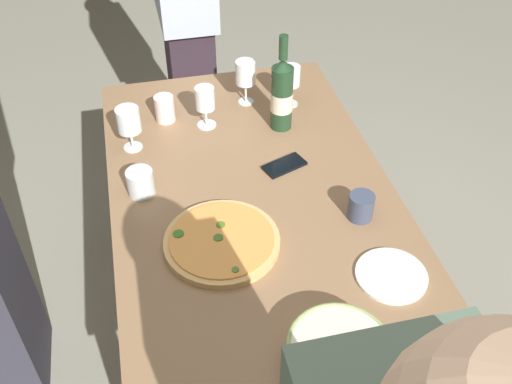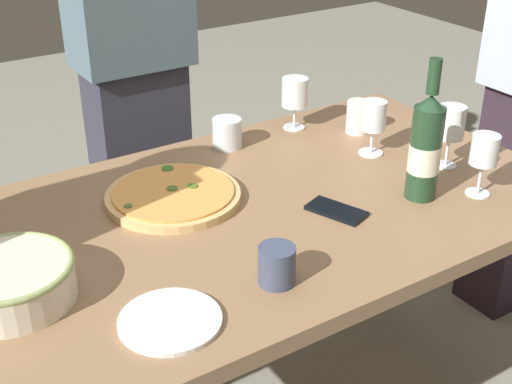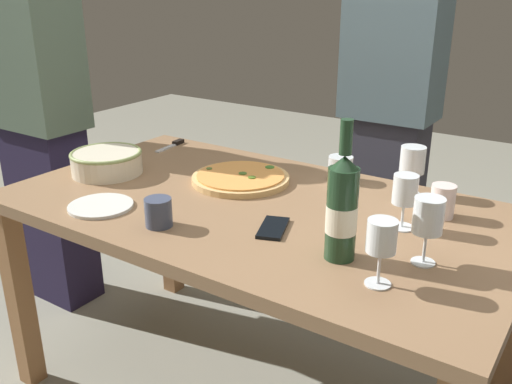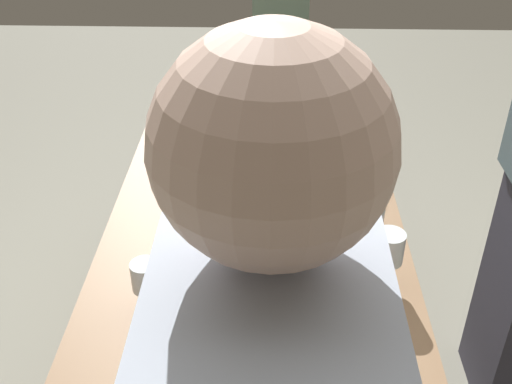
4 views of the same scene
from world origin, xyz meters
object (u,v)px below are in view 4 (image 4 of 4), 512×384
Objects in this scene: cell_phone at (211,228)px; pizza_knife at (344,113)px; cup_spare at (171,168)px; wine_glass_by_bottle at (283,266)px; pizza at (298,174)px; wine_glass_near_pizza at (388,250)px; cup_ceramic at (341,304)px; cup_amber at (370,215)px; person_host at (280,48)px; wine_glass_far_right at (146,279)px; dining_table at (256,226)px; serving_bowl at (246,107)px; side_plate at (181,142)px; wine_glass_far_left at (210,292)px; wine_bottle at (181,239)px.

cell_phone is 0.92m from pizza_knife.
cell_phone is (0.29, 0.16, -0.04)m from cup_spare.
wine_glass_by_bottle reaches higher than cell_phone.
pizza is 2.12× the size of wine_glass_near_pizza.
cup_ceramic is (0.14, -0.13, -0.06)m from wine_glass_near_pizza.
person_host is at bearing -168.20° from cup_amber.
dining_table is at bearing 153.62° from wine_glass_far_right.
cup_amber reaches higher than dining_table.
serving_bowl is 1.28× the size of side_plate.
serving_bowl is at bearing 153.53° from cup_spare.
wine_glass_far_right reaches higher than wine_glass_near_pizza.
cup_ceramic is (0.00, 0.48, -0.07)m from wine_glass_far_right.
wine_glass_far_left reaches higher than cup_ceramic.
serving_bowl is 0.76m from cell_phone.
cell_phone is (-0.36, 0.12, -0.11)m from wine_glass_far_right.
pizza_knife is at bearing -179.13° from wine_glass_near_pizza.
wine_glass_by_bottle is 1.13m from pizza_knife.
person_host is (-1.61, -0.01, -0.02)m from wine_glass_by_bottle.
dining_table is 8.02× the size of side_plate.
wine_glass_near_pizza is 0.49m from wine_glass_far_left.
wine_glass_far_right is at bearing -27.12° from pizza_knife.
wine_glass_far_left is 0.63m from cup_amber.
side_plate is at bearing -167.97° from wine_glass_far_left.
cell_phone is at bearing -174.36° from wine_glass_far_left.
serving_bowl is at bearing -84.68° from pizza_knife.
pizza_knife is at bearing 128.98° from cell_phone.
cell_phone is at bearing -5.28° from person_host.
cup_spare reaches higher than dining_table.
dining_table is 0.39m from cup_amber.
person_host is (-0.79, 0.37, 0.08)m from side_plate.
person_host is at bearing 160.39° from cup_spare.
wine_bottle is 2.25× the size of wine_glass_near_pizza.
serving_bowl is 0.84m from cup_amber.
pizza is at bearing 23.34° from serving_bowl.
wine_glass_by_bottle is 0.34m from wine_glass_far_right.
wine_glass_near_pizza is 1.92× the size of cup_spare.
cup_spare is (-0.51, -0.11, -0.10)m from wine_bottle.
wine_glass_near_pizza is 0.91× the size of pizza_knife.
cup_amber reaches higher than pizza_knife.
cup_amber is (-0.25, 0.53, -0.09)m from wine_bottle.
pizza reaches higher than side_plate.
wine_glass_far_right is at bearing -26.38° from dining_table.
wine_glass_by_bottle reaches higher than cup_ceramic.
wine_glass_near_pizza is at bearing 51.92° from cup_spare.
wine_bottle is 0.53m from cup_spare.
dining_table is 9.06× the size of pizza_knife.
wine_glass_far_left is 0.97m from side_plate.
cup_amber reaches higher than cell_phone.
cup_ceramic reaches higher than cell_phone.
person_host reaches higher than pizza_knife.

